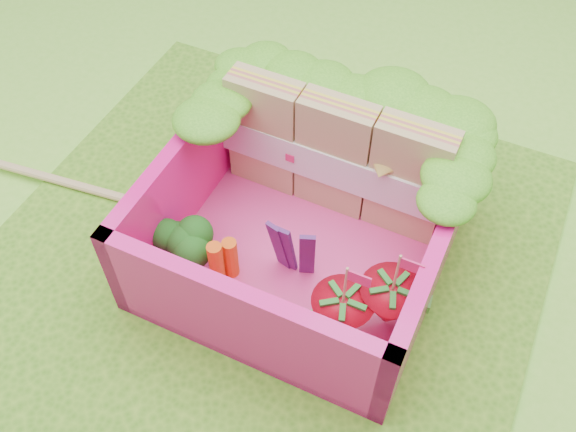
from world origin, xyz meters
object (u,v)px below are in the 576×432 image
at_px(bento_box, 305,219).
at_px(chopsticks, 74,184).
at_px(sandwich_stack, 336,156).
at_px(strawberry_left, 341,317).
at_px(broccoli, 184,243).
at_px(strawberry_right, 389,306).

height_order(bento_box, chopsticks, bento_box).
xyz_separation_m(sandwich_stack, chopsticks, (-1.30, -0.48, -0.34)).
bearing_deg(strawberry_left, bento_box, 133.17).
relative_size(bento_box, strawberry_left, 2.56).
height_order(bento_box, broccoli, bento_box).
bearing_deg(strawberry_left, chopsticks, 172.02).
relative_size(bento_box, broccoli, 3.98).
height_order(bento_box, strawberry_left, strawberry_left).
relative_size(sandwich_stack, broccoli, 3.55).
relative_size(broccoli, strawberry_left, 0.64).
height_order(broccoli, chopsticks, broccoli).
distance_m(broccoli, chopsticks, 0.87).
xyz_separation_m(broccoli, chopsticks, (-0.83, 0.19, -0.20)).
xyz_separation_m(bento_box, strawberry_left, (0.33, -0.36, -0.09)).
bearing_deg(broccoli, sandwich_stack, 55.15).
distance_m(broccoli, strawberry_left, 0.80).
bearing_deg(broccoli, bento_box, 34.79).
relative_size(broccoli, chopsticks, 0.15).
bearing_deg(strawberry_right, sandwich_stack, 130.91).
distance_m(strawberry_left, strawberry_right, 0.21).
bearing_deg(sandwich_stack, chopsticks, -159.74).
height_order(strawberry_left, strawberry_right, strawberry_right).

